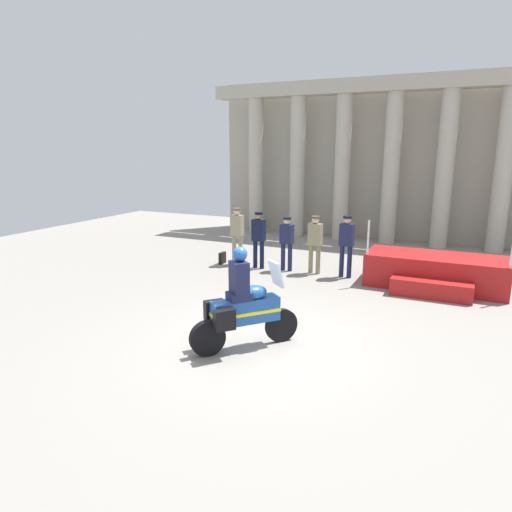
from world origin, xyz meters
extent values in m
plane|color=gray|center=(0.00, 0.00, 0.00)|extent=(28.00, 28.00, 0.00)
cube|color=#A49F91|center=(0.57, 11.56, 3.11)|extent=(14.43, 0.30, 6.22)
cylinder|color=#B2AD9E|center=(-4.98, 10.66, 2.77)|extent=(0.61, 0.61, 5.53)
cylinder|color=#B2AD9E|center=(-3.13, 10.66, 2.77)|extent=(0.61, 0.61, 5.53)
cylinder|color=#B2AD9E|center=(-1.28, 10.66, 2.77)|extent=(0.61, 0.61, 5.53)
cylinder|color=#B2AD9E|center=(0.57, 10.66, 2.77)|extent=(0.61, 0.61, 5.53)
cylinder|color=#B2AD9E|center=(2.42, 10.66, 2.77)|extent=(0.61, 0.61, 5.53)
cylinder|color=#B2AD9E|center=(4.27, 10.66, 2.77)|extent=(0.61, 0.61, 5.53)
cube|color=#ABA697|center=(0.57, 10.66, 5.78)|extent=(14.43, 0.81, 0.50)
cube|color=#A51919|center=(2.67, 5.29, 0.42)|extent=(3.44, 1.45, 0.85)
cube|color=#A51919|center=(2.67, 4.31, 0.21)|extent=(1.89, 0.50, 0.42)
cylinder|color=silver|center=(1.03, 4.64, 1.30)|extent=(0.05, 0.05, 0.90)
cylinder|color=silver|center=(4.31, 4.64, 1.30)|extent=(0.05, 0.05, 0.90)
cylinder|color=gray|center=(-3.20, 5.22, 0.46)|extent=(0.13, 0.13, 0.91)
cylinder|color=gray|center=(-2.98, 5.22, 0.46)|extent=(0.13, 0.13, 0.91)
cube|color=gray|center=(-3.09, 5.22, 1.23)|extent=(0.40, 0.25, 0.65)
sphere|color=beige|center=(-3.09, 5.22, 1.66)|extent=(0.21, 0.21, 0.21)
cylinder|color=brown|center=(-3.09, 5.22, 1.74)|extent=(0.24, 0.24, 0.06)
cylinder|color=black|center=(-2.40, 5.08, 0.43)|extent=(0.13, 0.13, 0.85)
cylinder|color=black|center=(-2.18, 5.08, 0.43)|extent=(0.13, 0.13, 0.85)
cube|color=black|center=(-2.29, 5.08, 1.17)|extent=(0.40, 0.25, 0.64)
sphere|color=#997056|center=(-2.29, 5.08, 1.60)|extent=(0.21, 0.21, 0.21)
cylinder|color=black|center=(-2.29, 5.08, 1.68)|extent=(0.24, 0.24, 0.06)
cylinder|color=#191E42|center=(-1.54, 5.18, 0.41)|extent=(0.13, 0.13, 0.82)
cylinder|color=#191E42|center=(-1.32, 5.18, 0.41)|extent=(0.13, 0.13, 0.82)
cube|color=#191E42|center=(-1.43, 5.18, 1.10)|extent=(0.40, 0.25, 0.56)
sphere|color=beige|center=(-1.43, 5.18, 1.49)|extent=(0.21, 0.21, 0.21)
cylinder|color=black|center=(-1.43, 5.18, 1.57)|extent=(0.24, 0.24, 0.06)
cylinder|color=#847A5B|center=(-0.69, 5.23, 0.42)|extent=(0.13, 0.13, 0.84)
cylinder|color=#847A5B|center=(-0.47, 5.23, 0.42)|extent=(0.13, 0.13, 0.84)
cube|color=#847A5B|center=(-0.58, 5.23, 1.15)|extent=(0.40, 0.25, 0.63)
sphere|color=beige|center=(-0.58, 5.23, 1.57)|extent=(0.21, 0.21, 0.21)
cylinder|color=#4F4937|center=(-0.58, 5.23, 1.65)|extent=(0.24, 0.24, 0.06)
cylinder|color=#191E42|center=(0.22, 5.20, 0.45)|extent=(0.13, 0.13, 0.91)
cylinder|color=#191E42|center=(0.44, 5.20, 0.45)|extent=(0.13, 0.13, 0.91)
cube|color=#191E42|center=(0.33, 5.20, 1.22)|extent=(0.40, 0.25, 0.62)
sphere|color=tan|center=(0.33, 5.20, 1.63)|extent=(0.21, 0.21, 0.21)
cylinder|color=black|center=(0.33, 5.20, 1.71)|extent=(0.24, 0.24, 0.06)
cylinder|color=black|center=(0.34, 0.36, 0.32)|extent=(0.49, 0.55, 0.64)
cylinder|color=black|center=(-0.60, -0.74, 0.32)|extent=(0.52, 0.58, 0.64)
cube|color=#1E4C99|center=(-0.13, -0.19, 0.72)|extent=(1.05, 1.15, 0.44)
ellipsoid|color=#1E4C99|center=(-0.03, -0.07, 1.04)|extent=(0.58, 0.60, 0.26)
cube|color=yellow|center=(-0.13, -0.19, 0.70)|extent=(1.07, 1.17, 0.06)
cube|color=silver|center=(0.26, 0.27, 1.34)|extent=(0.41, 0.38, 0.47)
cube|color=black|center=(-0.65, -0.39, 0.72)|extent=(0.37, 0.39, 0.36)
cube|color=black|center=(-0.26, -0.73, 0.72)|extent=(0.37, 0.39, 0.36)
cube|color=#191E42|center=(-0.21, -0.28, 1.01)|extent=(0.52, 0.52, 0.14)
cube|color=#191E42|center=(-0.21, -0.28, 1.36)|extent=(0.44, 0.43, 0.56)
sphere|color=#1E4C99|center=(-0.19, -0.26, 1.77)|extent=(0.26, 0.26, 0.26)
cube|color=black|center=(-3.57, 5.12, 0.18)|extent=(0.10, 0.32, 0.36)
camera|label=1|loc=(3.30, -7.10, 3.55)|focal=32.04mm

